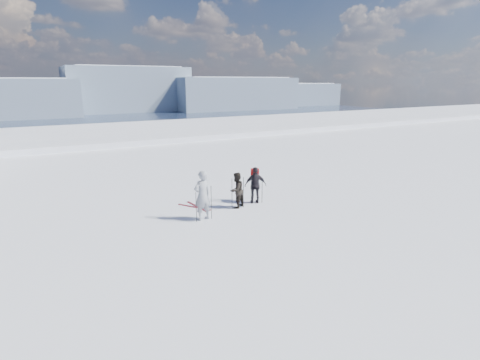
{
  "coord_description": "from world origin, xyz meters",
  "views": [
    {
      "loc": [
        -9.31,
        -9.47,
        5.32
      ],
      "look_at": [
        -2.31,
        3.0,
        1.55
      ],
      "focal_mm": 28.0,
      "sensor_mm": 36.0,
      "label": 1
    }
  ],
  "objects_px": {
    "skier_dark": "(236,190)",
    "skis_loose": "(196,207)",
    "skier_grey": "(202,195)",
    "skier_pack": "(255,185)"
  },
  "relations": [
    {
      "from": "skier_grey",
      "to": "skis_loose",
      "type": "xyz_separation_m",
      "value": [
        0.34,
        1.54,
        -0.99
      ]
    },
    {
      "from": "skier_grey",
      "to": "skier_dark",
      "type": "bearing_deg",
      "value": -171.31
    },
    {
      "from": "skier_dark",
      "to": "skis_loose",
      "type": "relative_size",
      "value": 0.92
    },
    {
      "from": "skier_dark",
      "to": "skier_pack",
      "type": "bearing_deg",
      "value": 163.28
    },
    {
      "from": "skier_grey",
      "to": "skier_dark",
      "type": "relative_size",
      "value": 1.28
    },
    {
      "from": "skier_grey",
      "to": "skis_loose",
      "type": "relative_size",
      "value": 1.18
    },
    {
      "from": "skier_dark",
      "to": "skis_loose",
      "type": "xyz_separation_m",
      "value": [
        -1.53,
        0.91,
        -0.77
      ]
    },
    {
      "from": "skier_pack",
      "to": "skis_loose",
      "type": "height_order",
      "value": "skier_pack"
    },
    {
      "from": "skier_grey",
      "to": "skier_dark",
      "type": "xyz_separation_m",
      "value": [
        1.87,
        0.63,
        -0.22
      ]
    },
    {
      "from": "skier_dark",
      "to": "skier_grey",
      "type": "bearing_deg",
      "value": -6.62
    }
  ]
}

